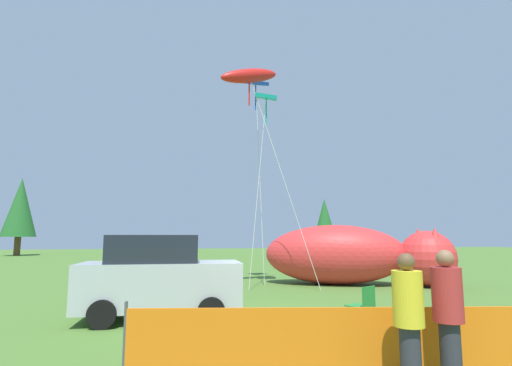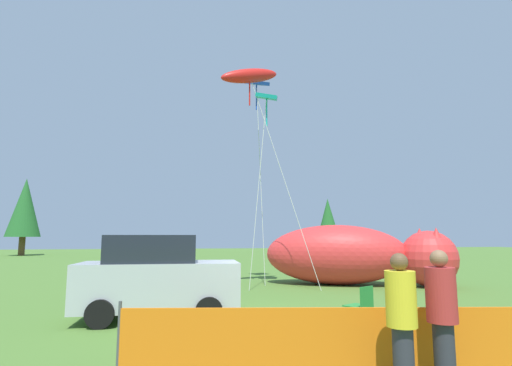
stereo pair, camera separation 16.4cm
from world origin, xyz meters
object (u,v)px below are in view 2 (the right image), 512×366
spectator_in_white_shirt (402,317)px  spectator_in_yellow_shirt (442,312)px  folding_chair (362,303)px  parked_car (158,278)px  kite_teal_diamond (266,100)px  inflatable_cat (354,257)px  kite_blue_box (257,87)px  kite_red_lizard (250,76)px

spectator_in_white_shirt → spectator_in_yellow_shirt: bearing=6.4°
folding_chair → spectator_in_yellow_shirt: 4.10m
parked_car → kite_teal_diamond: kite_teal_diamond is taller
inflatable_cat → spectator_in_yellow_shirt: bearing=-85.8°
kite_blue_box → kite_red_lizard: size_ratio=1.00×
folding_chair → kite_blue_box: size_ratio=0.09×
spectator_in_yellow_shirt → kite_blue_box: kite_blue_box is taller
kite_blue_box → spectator_in_yellow_shirt: bearing=-88.8°
spectator_in_white_shirt → kite_teal_diamond: kite_teal_diamond is taller
kite_blue_box → kite_teal_diamond: size_ratio=1.15×
spectator_in_white_shirt → spectator_in_yellow_shirt: 0.66m
spectator_in_yellow_shirt → kite_red_lizard: (-0.86, 10.80, 7.77)m
inflatable_cat → kite_blue_box: (-4.08, 1.19, 7.83)m
parked_car → kite_blue_box: bearing=62.6°
folding_chair → kite_teal_diamond: 10.11m
spectator_in_white_shirt → kite_blue_box: 14.89m
parked_car → inflatable_cat: inflatable_cat is taller
kite_teal_diamond → parked_car: bearing=-126.6°
folding_chair → kite_red_lizard: kite_red_lizard is taller
parked_car → spectator_in_white_shirt: bearing=-56.3°
folding_chair → kite_red_lizard: (-1.56, 6.79, 8.29)m
inflatable_cat → kite_blue_box: size_ratio=0.84×
folding_chair → kite_teal_diamond: size_ratio=0.11×
kite_blue_box → kite_teal_diamond: kite_blue_box is taller
spectator_in_yellow_shirt → kite_teal_diamond: bearing=90.7°
inflatable_cat → spectator_in_yellow_shirt: size_ratio=4.24×
parked_car → folding_chair: 5.08m
parked_car → spectator_in_white_shirt: (3.48, -5.58, -0.02)m
folding_chair → kite_teal_diamond: (-0.82, 6.90, 7.34)m
folding_chair → inflatable_cat: (3.13, 7.27, 0.68)m
spectator_in_white_shirt → kite_teal_diamond: (0.53, 10.99, 6.84)m
inflatable_cat → parked_car: bearing=-121.1°
folding_chair → kite_red_lizard: 10.83m
spectator_in_yellow_shirt → kite_red_lizard: 13.33m
parked_car → folding_chair: parked_car is taller
inflatable_cat → folding_chair: bearing=-90.4°
spectator_in_white_shirt → kite_red_lizard: 13.38m
spectator_in_yellow_shirt → kite_blue_box: size_ratio=0.20×
kite_teal_diamond → kite_red_lizard: kite_red_lizard is taller
parked_car → kite_teal_diamond: bearing=55.2°
spectator_in_yellow_shirt → kite_teal_diamond: 12.87m
kite_red_lizard → spectator_in_yellow_shirt: bearing=-85.4°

